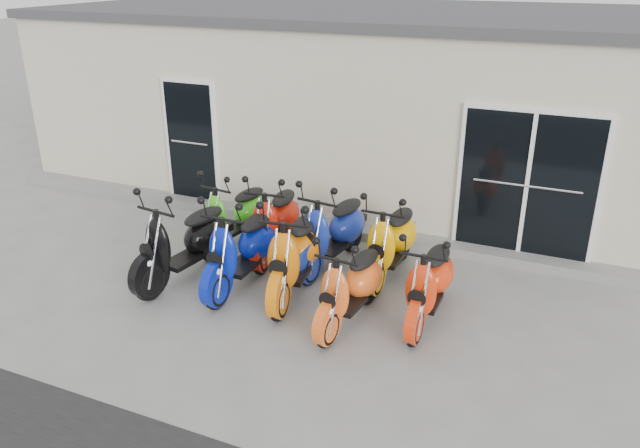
% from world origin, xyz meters
% --- Properties ---
extents(ground, '(80.00, 80.00, 0.00)m').
position_xyz_m(ground, '(0.00, 0.00, 0.00)').
color(ground, gray).
rests_on(ground, ground).
extents(building, '(14.00, 6.00, 3.20)m').
position_xyz_m(building, '(0.00, 5.20, 1.60)').
color(building, beige).
rests_on(building, ground).
extents(roof_cap, '(14.20, 6.20, 0.16)m').
position_xyz_m(roof_cap, '(0.00, 5.20, 3.28)').
color(roof_cap, '#3F3F42').
rests_on(roof_cap, building).
extents(front_step, '(14.00, 0.40, 0.15)m').
position_xyz_m(front_step, '(0.00, 2.02, 0.07)').
color(front_step, gray).
rests_on(front_step, ground).
extents(door_left, '(1.07, 0.08, 2.22)m').
position_xyz_m(door_left, '(-3.20, 2.17, 1.26)').
color(door_left, black).
rests_on(door_left, front_step).
extents(door_right, '(2.02, 0.08, 2.22)m').
position_xyz_m(door_right, '(2.60, 2.17, 1.26)').
color(door_right, black).
rests_on(door_right, front_step).
extents(scooter_front_black, '(1.01, 2.09, 1.48)m').
position_xyz_m(scooter_front_black, '(-1.64, -0.38, 0.74)').
color(scooter_front_black, black).
rests_on(scooter_front_black, ground).
extents(scooter_front_blue, '(0.72, 1.97, 1.45)m').
position_xyz_m(scooter_front_blue, '(-0.81, -0.23, 0.73)').
color(scooter_front_blue, '#071B9D').
rests_on(scooter_front_blue, ground).
extents(scooter_front_orange_a, '(1.02, 2.12, 1.50)m').
position_xyz_m(scooter_front_orange_a, '(-0.04, -0.13, 0.75)').
color(scooter_front_orange_a, orange).
rests_on(scooter_front_orange_a, ground).
extents(scooter_front_orange_b, '(0.80, 1.80, 1.29)m').
position_xyz_m(scooter_front_orange_b, '(0.90, -0.54, 0.64)').
color(scooter_front_orange_b, orange).
rests_on(scooter_front_orange_b, ground).
extents(scooter_front_red, '(0.65, 1.79, 1.32)m').
position_xyz_m(scooter_front_red, '(1.78, -0.09, 0.66)').
color(scooter_front_red, red).
rests_on(scooter_front_red, ground).
extents(scooter_back_green, '(0.90, 1.87, 1.32)m').
position_xyz_m(scooter_back_green, '(-1.60, 0.90, 0.66)').
color(scooter_back_green, '#3BCA1A').
rests_on(scooter_back_green, ground).
extents(scooter_back_red, '(0.97, 1.99, 1.41)m').
position_xyz_m(scooter_back_red, '(-0.85, 0.84, 0.71)').
color(scooter_back_red, red).
rests_on(scooter_back_red, ground).
extents(scooter_back_blue, '(0.95, 2.02, 1.44)m').
position_xyz_m(scooter_back_blue, '(0.11, 0.83, 0.72)').
color(scooter_back_blue, '#142999').
rests_on(scooter_back_blue, ground).
extents(scooter_back_yellow, '(0.72, 1.90, 1.39)m').
position_xyz_m(scooter_back_yellow, '(0.99, 0.86, 0.70)').
color(scooter_back_yellow, '#FFB202').
rests_on(scooter_back_yellow, ground).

